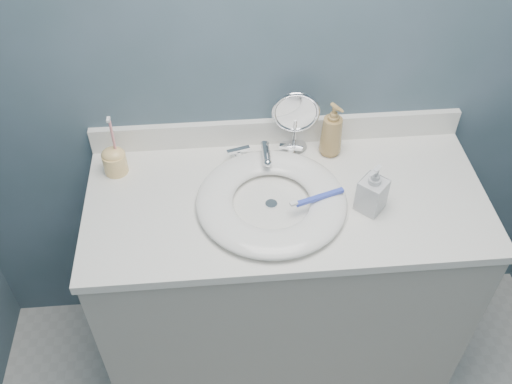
{
  "coord_description": "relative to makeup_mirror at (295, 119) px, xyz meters",
  "views": [
    {
      "loc": [
        -0.2,
        -0.22,
        2.12
      ],
      "look_at": [
        -0.1,
        0.94,
        0.94
      ],
      "focal_mm": 40.0,
      "sensor_mm": 36.0,
      "label": 1
    }
  ],
  "objects": [
    {
      "name": "vanity_cabinet",
      "position": [
        -0.05,
        -0.22,
        -0.58
      ],
      "size": [
        1.2,
        0.55,
        0.85
      ],
      "primitive_type": "cube",
      "color": "#AEA99F",
      "rests_on": "ground"
    },
    {
      "name": "soap_bottle_amber",
      "position": [
        0.11,
        -0.03,
        -0.03
      ],
      "size": [
        0.1,
        0.1,
        0.19
      ],
      "primitive_type": "imported",
      "rotation": [
        0.0,
        0.0,
        0.56
      ],
      "color": "#A9864C",
      "rests_on": "countertop"
    },
    {
      "name": "backsplash",
      "position": [
        -0.05,
        0.04,
        -0.08
      ],
      "size": [
        1.22,
        0.02,
        0.09
      ],
      "primitive_type": "cube",
      "color": "white",
      "rests_on": "countertop"
    },
    {
      "name": "makeup_mirror",
      "position": [
        0.0,
        0.0,
        0.0
      ],
      "size": [
        0.15,
        0.09,
        0.23
      ],
      "rotation": [
        0.0,
        0.0,
        -0.09
      ],
      "color": "silver",
      "rests_on": "countertop"
    },
    {
      "name": "drain",
      "position": [
        -0.1,
        -0.25,
        -0.12
      ],
      "size": [
        0.04,
        0.04,
        0.01
      ],
      "primitive_type": "cylinder",
      "color": "silver",
      "rests_on": "countertop"
    },
    {
      "name": "faucet",
      "position": [
        -0.1,
        -0.06,
        -0.1
      ],
      "size": [
        0.25,
        0.13,
        0.07
      ],
      "color": "silver",
      "rests_on": "countertop"
    },
    {
      "name": "toothbrush_lying",
      "position": [
        0.03,
        -0.28,
        -0.08
      ],
      "size": [
        0.17,
        0.07,
        0.02
      ],
      "rotation": [
        0.0,
        0.0,
        0.32
      ],
      "color": "blue",
      "rests_on": "basin"
    },
    {
      "name": "countertop",
      "position": [
        -0.05,
        -0.22,
        -0.14
      ],
      "size": [
        1.22,
        0.57,
        0.03
      ],
      "primitive_type": "cube",
      "color": "white",
      "rests_on": "vanity_cabinet"
    },
    {
      "name": "basin",
      "position": [
        -0.1,
        -0.25,
        -0.1
      ],
      "size": [
        0.45,
        0.45,
        0.04
      ],
      "primitive_type": null,
      "color": "white",
      "rests_on": "countertop"
    },
    {
      "name": "soap_bottle_clear",
      "position": [
        0.19,
        -0.29,
        -0.04
      ],
      "size": [
        0.1,
        0.1,
        0.16
      ],
      "primitive_type": "imported",
      "rotation": [
        0.0,
        0.0,
        -0.76
      ],
      "color": "silver",
      "rests_on": "countertop"
    },
    {
      "name": "toothbrush_holder",
      "position": [
        -0.57,
        -0.06,
        -0.07
      ],
      "size": [
        0.07,
        0.07,
        0.21
      ],
      "rotation": [
        0.0,
        0.0,
        0.32
      ],
      "color": "#F8CD7C",
      "rests_on": "countertop"
    },
    {
      "name": "back_wall",
      "position": [
        -0.05,
        0.05,
        0.2
      ],
      "size": [
        2.2,
        0.02,
        2.4
      ],
      "primitive_type": "cube",
      "color": "#3F565F",
      "rests_on": "ground"
    }
  ]
}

